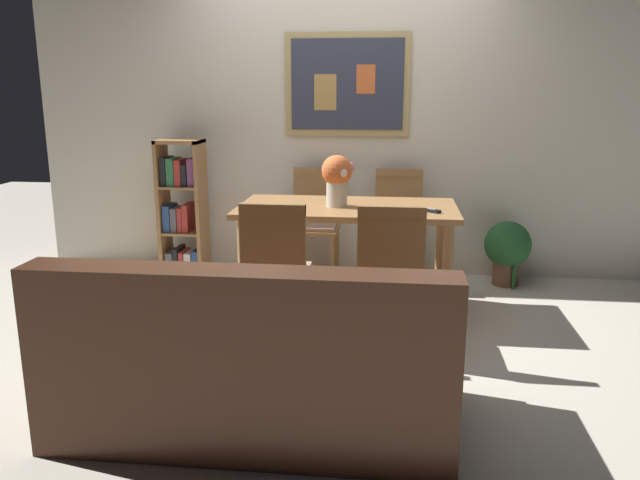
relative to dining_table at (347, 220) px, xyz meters
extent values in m
plane|color=beige|center=(-0.12, -0.35, -0.65)|extent=(12.00, 12.00, 0.00)
cube|color=silver|center=(-0.12, 1.02, 0.65)|extent=(5.20, 0.10, 2.60)
cube|color=tan|center=(-0.08, 0.95, 0.93)|extent=(1.01, 0.02, 0.82)
cube|color=#33384C|center=(-0.08, 0.94, 0.93)|extent=(0.91, 0.01, 0.72)
cube|color=tan|center=(-0.26, 0.93, 0.86)|extent=(0.18, 0.00, 0.29)
cube|color=#D86633|center=(0.07, 0.93, 0.97)|extent=(0.15, 0.00, 0.23)
cube|color=#9E7042|center=(0.00, 0.00, 0.08)|extent=(1.51, 0.80, 0.04)
cylinder|color=#9E7042|center=(-0.67, -0.32, -0.29)|extent=(0.07, 0.07, 0.71)
cylinder|color=#9E7042|center=(0.67, -0.32, -0.29)|extent=(0.07, 0.07, 0.71)
cylinder|color=#9E7042|center=(-0.67, 0.32, -0.29)|extent=(0.07, 0.07, 0.71)
cylinder|color=#9E7042|center=(0.67, 0.32, -0.29)|extent=(0.07, 0.07, 0.71)
cube|color=#9E7042|center=(0.31, -0.66, -0.21)|extent=(0.40, 0.40, 0.03)
cube|color=#997A66|center=(0.31, -0.66, -0.18)|extent=(0.36, 0.36, 0.03)
cylinder|color=#9E7042|center=(0.14, -0.83, -0.44)|extent=(0.04, 0.04, 0.42)
cylinder|color=#9E7042|center=(0.48, -0.83, -0.44)|extent=(0.04, 0.04, 0.42)
cylinder|color=#9E7042|center=(0.14, -0.49, -0.44)|extent=(0.04, 0.04, 0.42)
cylinder|color=#9E7042|center=(0.48, -0.49, -0.44)|extent=(0.04, 0.04, 0.42)
cube|color=#9E7042|center=(0.31, -0.84, 0.03)|extent=(0.38, 0.04, 0.46)
cube|color=#9E7042|center=(0.31, -0.84, 0.23)|extent=(0.38, 0.05, 0.06)
cube|color=#9E7042|center=(-0.37, -0.66, -0.21)|extent=(0.40, 0.40, 0.03)
cube|color=#997A66|center=(-0.37, -0.66, -0.18)|extent=(0.36, 0.36, 0.03)
cylinder|color=#9E7042|center=(-0.54, -0.83, -0.44)|extent=(0.04, 0.04, 0.42)
cylinder|color=#9E7042|center=(-0.20, -0.83, -0.44)|extent=(0.04, 0.04, 0.42)
cylinder|color=#9E7042|center=(-0.54, -0.49, -0.44)|extent=(0.04, 0.04, 0.42)
cylinder|color=#9E7042|center=(-0.20, -0.49, -0.44)|extent=(0.04, 0.04, 0.42)
cube|color=#9E7042|center=(-0.37, -0.84, 0.03)|extent=(0.38, 0.04, 0.46)
cube|color=#9E7042|center=(-0.37, -0.84, 0.23)|extent=(0.38, 0.05, 0.06)
cube|color=#9E7042|center=(0.36, 0.64, -0.21)|extent=(0.40, 0.40, 0.03)
cube|color=#997A66|center=(0.36, 0.64, -0.18)|extent=(0.36, 0.36, 0.03)
cylinder|color=#9E7042|center=(0.53, 0.81, -0.44)|extent=(0.04, 0.04, 0.42)
cylinder|color=#9E7042|center=(0.19, 0.81, -0.44)|extent=(0.04, 0.04, 0.42)
cylinder|color=#9E7042|center=(0.53, 0.47, -0.44)|extent=(0.04, 0.04, 0.42)
cylinder|color=#9E7042|center=(0.19, 0.47, -0.44)|extent=(0.04, 0.04, 0.42)
cube|color=#9E7042|center=(0.36, 0.82, 0.03)|extent=(0.38, 0.04, 0.46)
cube|color=#9E7042|center=(0.36, 0.82, 0.23)|extent=(0.38, 0.05, 0.06)
cube|color=#9E7042|center=(-0.32, 0.64, -0.21)|extent=(0.40, 0.40, 0.03)
cube|color=#997A66|center=(-0.32, 0.64, -0.18)|extent=(0.36, 0.36, 0.03)
cylinder|color=#9E7042|center=(-0.15, 0.81, -0.44)|extent=(0.04, 0.04, 0.42)
cylinder|color=#9E7042|center=(-0.49, 0.81, -0.44)|extent=(0.04, 0.04, 0.42)
cylinder|color=#9E7042|center=(-0.15, 0.47, -0.44)|extent=(0.04, 0.04, 0.42)
cylinder|color=#9E7042|center=(-0.49, 0.47, -0.44)|extent=(0.04, 0.04, 0.42)
cube|color=#9E7042|center=(-0.32, 0.82, 0.03)|extent=(0.38, 0.04, 0.46)
cube|color=#9E7042|center=(-0.32, 0.82, 0.23)|extent=(0.38, 0.05, 0.06)
cube|color=#472819|center=(-0.30, -1.61, -0.45)|extent=(1.80, 0.84, 0.40)
cube|color=#472819|center=(-0.30, -1.93, -0.03)|extent=(1.80, 0.20, 0.44)
cube|color=#472819|center=(-1.11, -1.61, -0.14)|extent=(0.18, 0.80, 0.22)
cube|color=#472819|center=(0.51, -1.61, -0.14)|extent=(0.18, 0.80, 0.22)
cube|color=#8C6B4C|center=(-0.75, -1.79, -0.09)|extent=(0.32, 0.16, 0.33)
cube|color=#B78C33|center=(-0.30, -1.79, -0.09)|extent=(0.32, 0.16, 0.33)
cube|color=#9E7042|center=(-1.58, 0.67, -0.08)|extent=(0.03, 0.28, 1.14)
cube|color=#9E7042|center=(-1.25, 0.67, -0.08)|extent=(0.03, 0.28, 1.14)
cube|color=#9E7042|center=(-1.41, 0.67, -0.63)|extent=(0.36, 0.28, 0.03)
cube|color=#9E7042|center=(-1.41, 0.67, 0.48)|extent=(0.36, 0.28, 0.03)
cube|color=#9E7042|center=(-1.41, 0.67, -0.27)|extent=(0.30, 0.28, 0.02)
cube|color=#9E7042|center=(-1.41, 0.67, 0.11)|extent=(0.30, 0.28, 0.02)
cube|color=#595960|center=(-1.52, 0.67, -0.53)|extent=(0.06, 0.22, 0.18)
cube|color=black|center=(-1.47, 0.67, -0.51)|extent=(0.04, 0.22, 0.22)
cube|color=#B2332D|center=(-1.42, 0.67, -0.52)|extent=(0.04, 0.22, 0.19)
cube|color=beige|center=(-1.36, 0.67, -0.53)|extent=(0.06, 0.22, 0.19)
cube|color=#2D4C8C|center=(-1.29, 0.67, -0.52)|extent=(0.06, 0.22, 0.20)
cube|color=#2D4C8C|center=(-1.52, 0.67, -0.15)|extent=(0.06, 0.22, 0.22)
cube|color=#595960|center=(-1.46, 0.67, -0.16)|extent=(0.05, 0.22, 0.20)
cube|color=#B2332D|center=(-1.41, 0.67, -0.16)|extent=(0.04, 0.22, 0.20)
cube|color=#B2332D|center=(-1.37, 0.67, -0.14)|extent=(0.05, 0.22, 0.23)
cube|color=black|center=(-1.53, 0.67, 0.24)|extent=(0.05, 0.22, 0.23)
cube|color=#337247|center=(-1.47, 0.67, 0.24)|extent=(0.06, 0.22, 0.22)
cube|color=#B2332D|center=(-1.41, 0.67, 0.23)|extent=(0.05, 0.22, 0.21)
cube|color=black|center=(-1.36, 0.67, 0.21)|extent=(0.04, 0.22, 0.18)
cube|color=#7F3F72|center=(-1.30, 0.67, 0.24)|extent=(0.06, 0.22, 0.22)
cylinder|color=brown|center=(1.23, 0.72, -0.56)|extent=(0.21, 0.21, 0.19)
cylinder|color=#332319|center=(1.23, 0.72, -0.47)|extent=(0.19, 0.19, 0.02)
sphere|color=#235B2D|center=(1.23, 0.72, -0.31)|extent=(0.37, 0.37, 0.37)
cylinder|color=#235B2D|center=(1.28, 0.61, -0.54)|extent=(0.03, 0.03, 0.23)
cylinder|color=#235B2D|center=(1.34, 0.79, -0.55)|extent=(0.03, 0.03, 0.25)
cylinder|color=beige|center=(-0.07, -0.03, 0.19)|extent=(0.14, 0.14, 0.17)
sphere|color=#D86633|center=(-0.07, -0.03, 0.35)|extent=(0.21, 0.21, 0.21)
sphere|color=silver|center=(-0.11, 0.04, 0.35)|extent=(0.05, 0.05, 0.05)
sphere|color=silver|center=(-0.03, -0.10, 0.35)|extent=(0.06, 0.06, 0.06)
sphere|color=pink|center=(0.01, 0.00, 0.37)|extent=(0.08, 0.08, 0.08)
cube|color=black|center=(0.55, -0.16, 0.11)|extent=(0.15, 0.13, 0.02)
cube|color=gray|center=(0.55, -0.16, 0.13)|extent=(0.10, 0.09, 0.00)
camera|label=1|loc=(0.31, -4.29, 0.90)|focal=35.34mm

